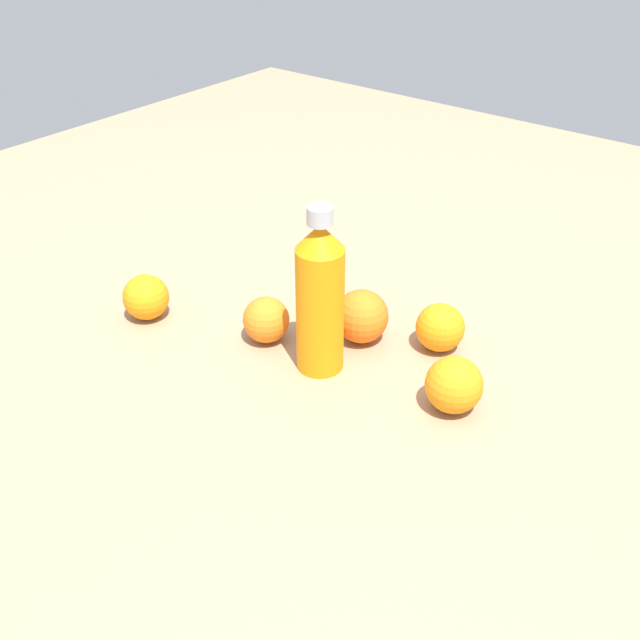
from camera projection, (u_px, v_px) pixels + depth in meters
The scene contains 7 objects.
ground_plane at pixel (341, 357), 1.13m from camera, with size 2.40×2.40×0.00m, color #9E7F60.
water_bottle at pixel (320, 297), 1.05m from camera, with size 0.07×0.07×0.26m.
orange_0 at pixel (440, 327), 1.13m from camera, with size 0.07×0.07×0.07m, color orange.
orange_1 at pixel (266, 320), 1.15m from camera, with size 0.07×0.07×0.07m, color orange.
orange_2 at pixel (455, 384), 1.01m from camera, with size 0.08×0.08×0.08m, color orange.
orange_3 at pixel (146, 297), 1.20m from camera, with size 0.07×0.07×0.07m, color orange.
orange_4 at pixel (361, 316), 1.15m from camera, with size 0.08×0.08×0.08m, color orange.
Camera 1 is at (0.54, -0.74, 0.66)m, focal length 41.92 mm.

